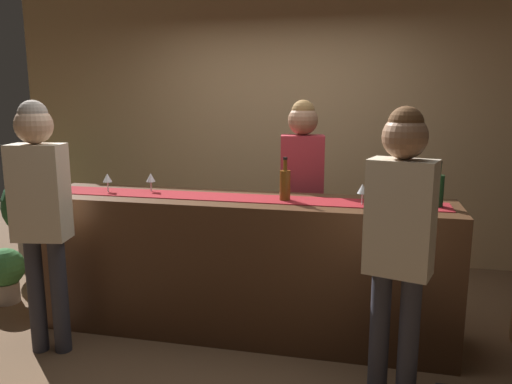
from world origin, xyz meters
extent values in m
plane|color=brown|center=(0.00, 0.00, 0.00)|extent=(10.00, 10.00, 0.00)
cube|color=tan|center=(0.00, 1.90, 1.45)|extent=(6.00, 0.12, 2.90)
cube|color=#472B19|center=(0.00, 0.00, 0.50)|extent=(2.99, 0.60, 1.01)
cube|color=maroon|center=(0.00, 0.00, 1.01)|extent=(2.84, 0.28, 0.01)
cylinder|color=brown|center=(0.33, -0.01, 1.11)|extent=(0.07, 0.07, 0.21)
cylinder|color=brown|center=(0.33, -0.01, 1.25)|extent=(0.03, 0.03, 0.08)
cylinder|color=black|center=(0.33, -0.01, 1.30)|extent=(0.03, 0.03, 0.02)
cylinder|color=#194723|center=(1.33, 0.01, 1.11)|extent=(0.07, 0.07, 0.21)
cylinder|color=#194723|center=(1.33, 0.01, 1.25)|extent=(0.03, 0.03, 0.08)
cylinder|color=black|center=(1.33, 0.01, 1.30)|extent=(0.03, 0.03, 0.02)
cylinder|color=silver|center=(-0.70, 0.08, 1.01)|extent=(0.06, 0.06, 0.00)
cylinder|color=silver|center=(-0.70, 0.08, 1.05)|extent=(0.01, 0.01, 0.08)
cone|color=silver|center=(-0.70, 0.08, 1.12)|extent=(0.07, 0.07, 0.06)
cylinder|color=silver|center=(0.85, -0.04, 1.01)|extent=(0.06, 0.06, 0.00)
cylinder|color=silver|center=(0.85, -0.04, 1.05)|extent=(0.01, 0.01, 0.08)
cone|color=silver|center=(0.85, -0.04, 1.12)|extent=(0.07, 0.07, 0.06)
cylinder|color=silver|center=(-1.01, -0.01, 1.01)|extent=(0.06, 0.06, 0.00)
cylinder|color=silver|center=(-1.01, -0.01, 1.05)|extent=(0.01, 0.01, 0.08)
cone|color=silver|center=(-1.01, -0.01, 1.12)|extent=(0.07, 0.07, 0.06)
cylinder|color=#26262B|center=(0.44, 0.59, 0.39)|extent=(0.11, 0.11, 0.79)
cylinder|color=#26262B|center=(0.29, 0.57, 0.39)|extent=(0.11, 0.11, 0.79)
cube|color=#B7333D|center=(0.37, 0.58, 1.10)|extent=(0.37, 0.25, 0.62)
sphere|color=#9E7051|center=(0.37, 0.58, 1.53)|extent=(0.24, 0.24, 0.24)
sphere|color=olive|center=(0.37, 0.58, 1.60)|extent=(0.18, 0.18, 0.18)
cylinder|color=#33333D|center=(0.98, -0.67, 0.39)|extent=(0.11, 0.11, 0.78)
cylinder|color=#33333D|center=(1.14, -0.71, 0.39)|extent=(0.11, 0.11, 0.78)
cube|color=beige|center=(1.06, -0.69, 1.09)|extent=(0.38, 0.29, 0.62)
sphere|color=#9E7051|center=(1.06, -0.69, 1.51)|extent=(0.23, 0.23, 0.23)
sphere|color=brown|center=(1.06, -0.69, 1.58)|extent=(0.18, 0.18, 0.18)
cylinder|color=#33333D|center=(-1.26, -0.59, 0.40)|extent=(0.11, 0.11, 0.79)
cylinder|color=#33333D|center=(-1.11, -0.56, 0.40)|extent=(0.11, 0.11, 0.79)
cube|color=beige|center=(-1.18, -0.57, 1.10)|extent=(0.37, 0.26, 0.63)
sphere|color=#DBAD89|center=(-1.18, -0.57, 1.54)|extent=(0.24, 0.24, 0.24)
sphere|color=#AD9E8E|center=(-1.18, -0.57, 1.60)|extent=(0.19, 0.19, 0.19)
cylinder|color=#9E9389|center=(-2.37, 0.96, 0.18)|extent=(0.41, 0.41, 0.36)
sphere|color=#23562D|center=(-2.37, 0.96, 0.64)|extent=(0.66, 0.66, 0.66)
cylinder|color=#9E9389|center=(-2.05, 0.06, 0.09)|extent=(0.20, 0.20, 0.17)
sphere|color=#387A3D|center=(-2.05, 0.06, 0.31)|extent=(0.32, 0.32, 0.32)
camera|label=1|loc=(0.89, -3.35, 1.72)|focal=35.13mm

